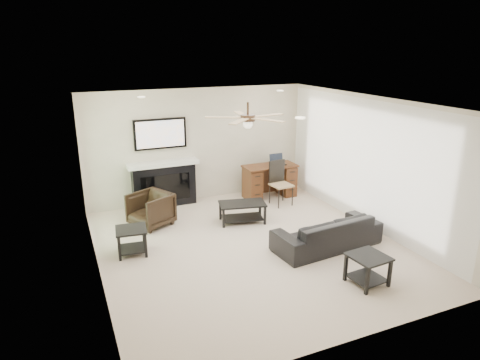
{
  "coord_description": "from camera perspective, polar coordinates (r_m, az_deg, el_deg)",
  "views": [
    {
      "loc": [
        -2.85,
        -6.15,
        3.36
      ],
      "look_at": [
        0.06,
        0.56,
        1.06
      ],
      "focal_mm": 32.0,
      "sensor_mm": 36.0,
      "label": 1
    }
  ],
  "objects": [
    {
      "name": "armchair",
      "position": [
        8.47,
        -11.83,
        -3.87
      ],
      "size": [
        0.96,
        0.95,
        0.66
      ],
      "primitive_type": "imported",
      "rotation": [
        0.0,
        0.0,
        -1.11
      ],
      "color": "black",
      "rests_on": "ground"
    },
    {
      "name": "end_table_near",
      "position": [
        6.67,
        16.63,
        -11.39
      ],
      "size": [
        0.57,
        0.57,
        0.45
      ],
      "primitive_type": "cube",
      "rotation": [
        0.0,
        0.0,
        0.09
      ],
      "color": "black",
      "rests_on": "ground"
    },
    {
      "name": "desk_chair",
      "position": [
        9.37,
        5.53,
        -0.47
      ],
      "size": [
        0.46,
        0.48,
        0.97
      ],
      "primitive_type": "cube",
      "rotation": [
        0.0,
        0.0,
        0.1
      ],
      "color": "black",
      "rests_on": "ground"
    },
    {
      "name": "room_shell",
      "position": [
        7.13,
        2.47,
        3.86
      ],
      "size": [
        5.5,
        5.54,
        2.52
      ],
      "color": "#C4B09E",
      "rests_on": "ground"
    },
    {
      "name": "laptop",
      "position": [
        9.8,
        5.13,
        2.72
      ],
      "size": [
        0.33,
        0.24,
        0.23
      ],
      "primitive_type": "cube",
      "color": "black",
      "rests_on": "desk"
    },
    {
      "name": "coffee_table",
      "position": [
        8.5,
        0.31,
        -4.34
      ],
      "size": [
        0.99,
        0.68,
        0.4
      ],
      "primitive_type": "cube",
      "rotation": [
        0.0,
        0.0,
        -0.22
      ],
      "color": "black",
      "rests_on": "ground"
    },
    {
      "name": "sofa",
      "position": [
        7.6,
        11.54,
        -6.81
      ],
      "size": [
        1.98,
        0.92,
        0.56
      ],
      "primitive_type": "imported",
      "rotation": [
        0.0,
        0.0,
        3.23
      ],
      "color": "black",
      "rests_on": "ground"
    },
    {
      "name": "desk",
      "position": [
        9.86,
        3.97,
        -0.15
      ],
      "size": [
        1.22,
        0.56,
        0.76
      ],
      "primitive_type": "cube",
      "color": "#401F10",
      "rests_on": "ground"
    },
    {
      "name": "fireplace_unit",
      "position": [
        9.27,
        -10.21,
        2.17
      ],
      "size": [
        1.52,
        0.34,
        1.91
      ],
      "primitive_type": "cube",
      "color": "black",
      "rests_on": "ground"
    },
    {
      "name": "end_table_left",
      "position": [
        7.47,
        -14.22,
        -7.9
      ],
      "size": [
        0.56,
        0.56,
        0.45
      ],
      "primitive_type": "cube",
      "rotation": [
        0.0,
        0.0,
        -0.12
      ],
      "color": "black",
      "rests_on": "ground"
    }
  ]
}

